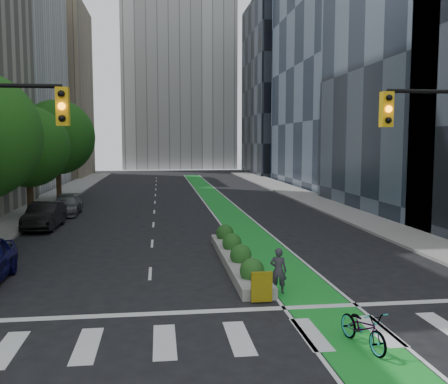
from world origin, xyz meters
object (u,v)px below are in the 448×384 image
object	(u,v)px
bicycle	(363,328)
cyclist	(278,271)
median_planter	(237,256)
parked_car_left_mid	(45,216)
parked_car_left_far	(67,205)

from	to	relation	value
bicycle	cyclist	bearing A→B (deg)	91.11
median_planter	cyclist	world-z (taller)	cyclist
parked_car_left_mid	parked_car_left_far	bearing A→B (deg)	88.98
cyclist	parked_car_left_mid	distance (m)	18.33
median_planter	bicycle	xyz separation A→B (m)	(1.88, -9.04, 0.14)
median_planter	parked_car_left_mid	xyz separation A→B (m)	(-10.26, 10.37, 0.43)
parked_car_left_mid	median_planter	bearing A→B (deg)	-43.82
bicycle	parked_car_left_mid	size ratio (longest dim) A/B	0.40
median_planter	parked_car_left_mid	world-z (taller)	parked_car_left_mid
bicycle	parked_car_left_mid	distance (m)	22.89
cyclist	parked_car_left_mid	world-z (taller)	cyclist
cyclist	parked_car_left_mid	xyz separation A→B (m)	(-11.06, 14.61, -0.00)
cyclist	parked_car_left_far	size ratio (longest dim) A/B	0.34
parked_car_left_mid	parked_car_left_far	size ratio (longest dim) A/B	1.03
parked_car_left_mid	cyclist	bearing A→B (deg)	-51.41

